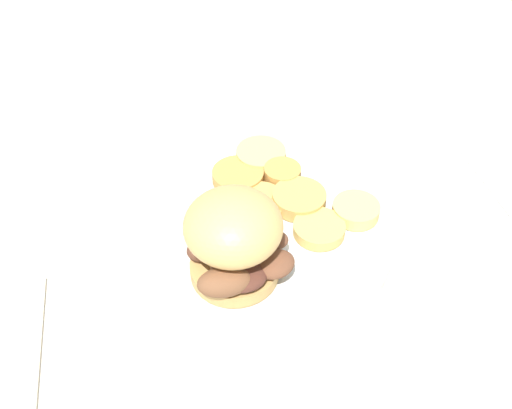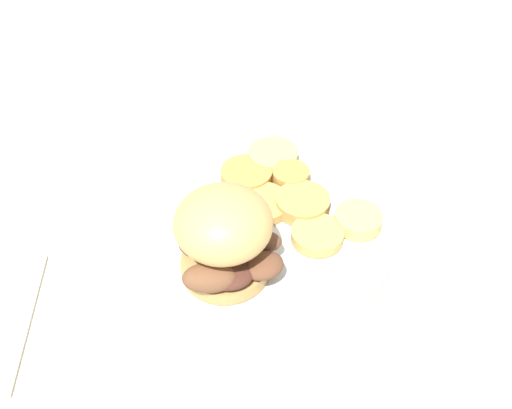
{
  "view_description": "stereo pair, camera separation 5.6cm",
  "coord_description": "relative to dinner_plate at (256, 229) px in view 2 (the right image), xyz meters",
  "views": [
    {
      "loc": [
        -0.16,
        0.37,
        0.43
      ],
      "look_at": [
        0.0,
        0.0,
        0.04
      ],
      "focal_mm": 42.0,
      "sensor_mm": 36.0,
      "label": 1
    },
    {
      "loc": [
        -0.21,
        0.35,
        0.43
      ],
      "look_at": [
        0.0,
        0.0,
        0.04
      ],
      "focal_mm": 42.0,
      "sensor_mm": 36.0,
      "label": 2
    }
  ],
  "objects": [
    {
      "name": "potato_round_3",
      "position": [
        0.04,
        -0.05,
        0.01
      ],
      "size": [
        0.05,
        0.05,
        0.01
      ],
      "primitive_type": "cylinder",
      "color": "#BC8942",
      "rests_on": "dinner_plate"
    },
    {
      "name": "dinner_plate",
      "position": [
        0.0,
        0.0,
        0.0
      ],
      "size": [
        0.27,
        0.27,
        0.02
      ],
      "color": "silver",
      "rests_on": "ground_plane"
    },
    {
      "name": "potato_round_4",
      "position": [
        -0.03,
        -0.04,
        0.02
      ],
      "size": [
        0.05,
        0.05,
        0.01
      ],
      "primitive_type": "cylinder",
      "color": "tan",
      "rests_on": "dinner_plate"
    },
    {
      "name": "potato_round_5",
      "position": [
        -0.09,
        -0.05,
        0.02
      ],
      "size": [
        0.05,
        0.05,
        0.01
      ],
      "primitive_type": "cylinder",
      "color": "#DBB766",
      "rests_on": "dinner_plate"
    },
    {
      "name": "ground_plane",
      "position": [
        0.0,
        0.0,
        -0.01
      ],
      "size": [
        4.0,
        4.0,
        0.0
      ],
      "primitive_type": "plane",
      "color": "#B2A899"
    },
    {
      "name": "fork",
      "position": [
        -0.19,
        -0.19,
        -0.01
      ],
      "size": [
        0.11,
        0.14,
        0.0
      ],
      "color": "silver",
      "rests_on": "ground_plane"
    },
    {
      "name": "potato_round_2",
      "position": [
        -0.06,
        -0.01,
        0.01
      ],
      "size": [
        0.05,
        0.05,
        0.01
      ],
      "primitive_type": "cylinder",
      "color": "tan",
      "rests_on": "dinner_plate"
    },
    {
      "name": "potato_round_6",
      "position": [
        0.03,
        -0.09,
        0.02
      ],
      "size": [
        0.05,
        0.05,
        0.01
      ],
      "primitive_type": "cylinder",
      "color": "#DBB766",
      "rests_on": "dinner_plate"
    },
    {
      "name": "sandwich",
      "position": [
        -0.01,
        0.07,
        0.05
      ],
      "size": [
        0.1,
        0.1,
        0.09
      ],
      "color": "tan",
      "rests_on": "dinner_plate"
    },
    {
      "name": "potato_round_0",
      "position": [
        0.0,
        -0.07,
        0.02
      ],
      "size": [
        0.04,
        0.04,
        0.02
      ],
      "primitive_type": "cylinder",
      "color": "#BC8942",
      "rests_on": "dinner_plate"
    },
    {
      "name": "potato_round_1",
      "position": [
        0.01,
        -0.02,
        0.01
      ],
      "size": [
        0.06,
        0.06,
        0.01
      ],
      "primitive_type": "cylinder",
      "color": "tan",
      "rests_on": "dinner_plate"
    }
  ]
}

